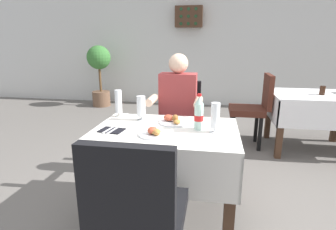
# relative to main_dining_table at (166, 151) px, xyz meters

# --- Properties ---
(ground_plane) EXTENTS (11.00, 11.00, 0.00)m
(ground_plane) POSITION_rel_main_dining_table_xyz_m (0.09, 0.09, -0.56)
(ground_plane) COLOR #66605B
(back_wall) EXTENTS (11.00, 0.12, 3.09)m
(back_wall) POSITION_rel_main_dining_table_xyz_m (0.09, 4.14, 0.99)
(back_wall) COLOR silver
(back_wall) RESTS_ON ground
(main_dining_table) EXTENTS (1.07, 0.76, 0.74)m
(main_dining_table) POSITION_rel_main_dining_table_xyz_m (0.00, 0.00, 0.00)
(main_dining_table) COLOR white
(main_dining_table) RESTS_ON ground
(chair_far_diner_seat) EXTENTS (0.44, 0.50, 0.97)m
(chair_far_diner_seat) POSITION_rel_main_dining_table_xyz_m (-0.00, 0.77, -0.00)
(chair_far_diner_seat) COLOR black
(chair_far_diner_seat) RESTS_ON ground
(chair_near_camera_side) EXTENTS (0.44, 0.50, 0.97)m
(chair_near_camera_side) POSITION_rel_main_dining_table_xyz_m (-0.00, -0.77, -0.00)
(chair_near_camera_side) COLOR black
(chair_near_camera_side) RESTS_ON ground
(seated_diner_far) EXTENTS (0.50, 0.46, 1.26)m
(seated_diner_far) POSITION_rel_main_dining_table_xyz_m (-0.00, 0.66, 0.15)
(seated_diner_far) COLOR #282D42
(seated_diner_far) RESTS_ON ground
(plate_near_camera) EXTENTS (0.22, 0.22, 0.06)m
(plate_near_camera) POSITION_rel_main_dining_table_xyz_m (-0.05, -0.16, 0.20)
(plate_near_camera) COLOR white
(plate_near_camera) RESTS_ON main_dining_table
(plate_far_diner) EXTENTS (0.23, 0.23, 0.07)m
(plate_far_diner) POSITION_rel_main_dining_table_xyz_m (0.03, 0.15, 0.20)
(plate_far_diner) COLOR white
(plate_far_diner) RESTS_ON main_dining_table
(beer_glass_left) EXTENTS (0.07, 0.07, 0.20)m
(beer_glass_left) POSITION_rel_main_dining_table_xyz_m (-0.24, 0.19, 0.29)
(beer_glass_left) COLOR white
(beer_glass_left) RESTS_ON main_dining_table
(beer_glass_middle) EXTENTS (0.07, 0.07, 0.24)m
(beer_glass_middle) POSITION_rel_main_dining_table_xyz_m (-0.46, 0.26, 0.30)
(beer_glass_middle) COLOR white
(beer_glass_middle) RESTS_ON main_dining_table
(beer_glass_right) EXTENTS (0.07, 0.07, 0.22)m
(beer_glass_right) POSITION_rel_main_dining_table_xyz_m (0.36, -0.02, 0.29)
(beer_glass_right) COLOR white
(beer_glass_right) RESTS_ON main_dining_table
(cola_bottle_primary) EXTENTS (0.07, 0.07, 0.27)m
(cola_bottle_primary) POSITION_rel_main_dining_table_xyz_m (0.24, 0.03, 0.30)
(cola_bottle_primary) COLOR silver
(cola_bottle_primary) RESTS_ON main_dining_table
(napkin_cutlery_set) EXTENTS (0.19, 0.20, 0.01)m
(napkin_cutlery_set) POSITION_rel_main_dining_table_xyz_m (-0.38, -0.11, 0.19)
(napkin_cutlery_set) COLOR black
(napkin_cutlery_set) RESTS_ON main_dining_table
(background_dining_table) EXTENTS (1.02, 0.85, 0.74)m
(background_dining_table) POSITION_rel_main_dining_table_xyz_m (1.59, 1.69, 0.00)
(background_dining_table) COLOR white
(background_dining_table) RESTS_ON ground
(background_chair_left) EXTENTS (0.50, 0.44, 0.97)m
(background_chair_left) POSITION_rel_main_dining_table_xyz_m (0.87, 1.69, -0.00)
(background_chair_left) COLOR #4C2319
(background_chair_left) RESTS_ON ground
(background_table_tumbler) EXTENTS (0.06, 0.06, 0.11)m
(background_table_tumbler) POSITION_rel_main_dining_table_xyz_m (1.65, 1.64, 0.24)
(background_table_tumbler) COLOR black
(background_table_tumbler) RESTS_ON background_dining_table
(potted_plant_corner) EXTENTS (0.50, 0.50, 1.30)m
(potted_plant_corner) POSITION_rel_main_dining_table_xyz_m (-2.09, 3.59, 0.25)
(potted_plant_corner) COLOR brown
(potted_plant_corner) RESTS_ON ground
(wall_bottle_rack) EXTENTS (0.56, 0.21, 0.42)m
(wall_bottle_rack) POSITION_rel_main_dining_table_xyz_m (-0.23, 3.97, 1.31)
(wall_bottle_rack) COLOR #472D1E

